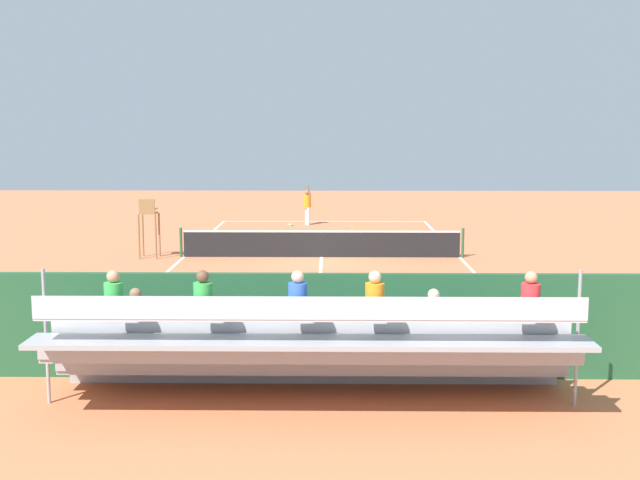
{
  "coord_description": "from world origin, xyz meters",
  "views": [
    {
      "loc": [
        -0.34,
        28.7,
        4.72
      ],
      "look_at": [
        0.0,
        4.0,
        1.2
      ],
      "focal_mm": 45.07,
      "sensor_mm": 36.0,
      "label": 1
    }
  ],
  "objects": [
    {
      "name": "ground_plane",
      "position": [
        0.0,
        0.0,
        0.0
      ],
      "size": [
        60.0,
        60.0,
        0.0
      ],
      "primitive_type": "plane",
      "color": "#CC7047"
    },
    {
      "name": "court_line_markings",
      "position": [
        0.0,
        -0.04,
        0.0
      ],
      "size": [
        10.1,
        22.2,
        0.01
      ],
      "color": "white",
      "rests_on": "ground"
    },
    {
      "name": "tennis_net",
      "position": [
        0.0,
        0.0,
        0.5
      ],
      "size": [
        10.3,
        0.1,
        1.07
      ],
      "color": "black",
      "rests_on": "ground"
    },
    {
      "name": "backdrop_wall",
      "position": [
        0.0,
        14.0,
        1.0
      ],
      "size": [
        18.0,
        0.16,
        2.0
      ],
      "primitive_type": "cube",
      "color": "#235633",
      "rests_on": "ground"
    },
    {
      "name": "bleacher_stand",
      "position": [
        0.09,
        15.4,
        0.99
      ],
      "size": [
        9.06,
        2.4,
        2.48
      ],
      "color": "#9EA0A5",
      "rests_on": "ground"
    },
    {
      "name": "umpire_chair",
      "position": [
        6.2,
        0.26,
        1.31
      ],
      "size": [
        0.67,
        0.67,
        2.14
      ],
      "color": "olive",
      "rests_on": "ground"
    },
    {
      "name": "courtside_bench",
      "position": [
        -1.69,
        13.27,
        0.56
      ],
      "size": [
        1.8,
        0.4,
        0.93
      ],
      "color": "#234C2D",
      "rests_on": "ground"
    },
    {
      "name": "equipment_bag",
      "position": [
        0.26,
        13.4,
        0.18
      ],
      "size": [
        0.9,
        0.36,
        0.36
      ],
      "primitive_type": "cube",
      "color": "#334C8C",
      "rests_on": "ground"
    },
    {
      "name": "tennis_player",
      "position": [
        0.8,
        -9.58,
        1.02
      ],
      "size": [
        0.47,
        0.55,
        1.93
      ],
      "color": "white",
      "rests_on": "ground"
    },
    {
      "name": "tennis_racket",
      "position": [
        1.61,
        -9.57,
        0.01
      ],
      "size": [
        0.39,
        0.59,
        0.03
      ],
      "color": "black",
      "rests_on": "ground"
    },
    {
      "name": "tennis_ball_near",
      "position": [
        -1.34,
        -8.8,
        0.03
      ],
      "size": [
        0.07,
        0.07,
        0.07
      ],
      "primitive_type": "sphere",
      "color": "#CCDB33",
      "rests_on": "ground"
    }
  ]
}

